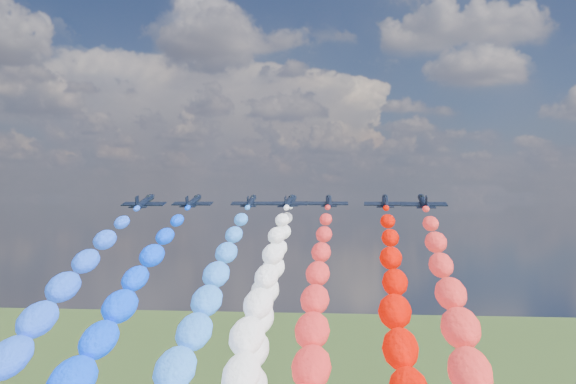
# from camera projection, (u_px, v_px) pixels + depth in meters

# --- Properties ---
(jet_0) EXTENTS (8.85, 11.83, 5.22)m
(jet_0) POSITION_uv_depth(u_px,v_px,m) (145.00, 202.00, 131.81)
(jet_0) COLOR black
(jet_1) EXTENTS (9.12, 12.03, 5.22)m
(jet_1) POSITION_uv_depth(u_px,v_px,m) (193.00, 202.00, 142.26)
(jet_1) COLOR black
(trail_1) EXTENTS (6.71, 109.01, 49.26)m
(trail_1) POSITION_uv_depth(u_px,v_px,m) (86.00, 381.00, 86.57)
(trail_1) COLOR #043CFC
(jet_2) EXTENTS (8.41, 11.52, 5.22)m
(jet_2) POSITION_uv_depth(u_px,v_px,m) (251.00, 202.00, 148.04)
(jet_2) COLOR black
(trail_2) EXTENTS (6.71, 109.01, 49.26)m
(trail_2) POSITION_uv_depth(u_px,v_px,m) (186.00, 369.00, 92.35)
(trail_2) COLOR blue
(jet_3) EXTENTS (9.15, 12.05, 5.22)m
(jet_3) POSITION_uv_depth(u_px,v_px,m) (289.00, 202.00, 144.72)
(jet_3) COLOR black
(trail_3) EXTENTS (6.71, 109.01, 49.26)m
(trail_3) POSITION_uv_depth(u_px,v_px,m) (245.00, 375.00, 89.03)
(trail_3) COLOR white
(jet_4) EXTENTS (8.49, 11.58, 5.22)m
(jet_4) POSITION_uv_depth(u_px,v_px,m) (292.00, 201.00, 158.69)
(jet_4) COLOR black
(trail_4) EXTENTS (6.71, 109.01, 49.26)m
(trail_4) POSITION_uv_depth(u_px,v_px,m) (256.00, 352.00, 103.00)
(trail_4) COLOR white
(jet_5) EXTENTS (8.92, 11.89, 5.22)m
(jet_5) POSITION_uv_depth(u_px,v_px,m) (329.00, 202.00, 149.02)
(jet_5) COLOR black
(trail_5) EXTENTS (6.71, 109.01, 49.26)m
(trail_5) POSITION_uv_depth(u_px,v_px,m) (311.00, 367.00, 93.33)
(trail_5) COLOR red
(jet_6) EXTENTS (8.71, 11.74, 5.22)m
(jet_6) POSITION_uv_depth(u_px,v_px,m) (385.00, 202.00, 137.39)
(jet_6) COLOR black
(jet_7) EXTENTS (8.79, 11.79, 5.22)m
(jet_7) POSITION_uv_depth(u_px,v_px,m) (423.00, 202.00, 125.48)
(jet_7) COLOR black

